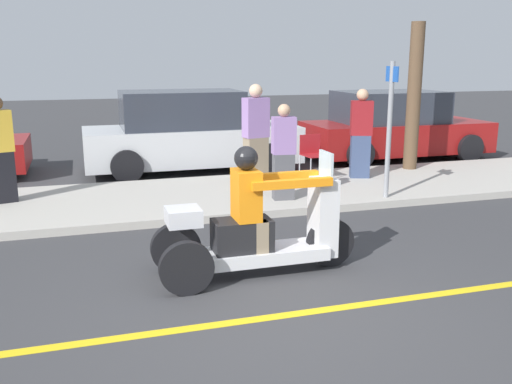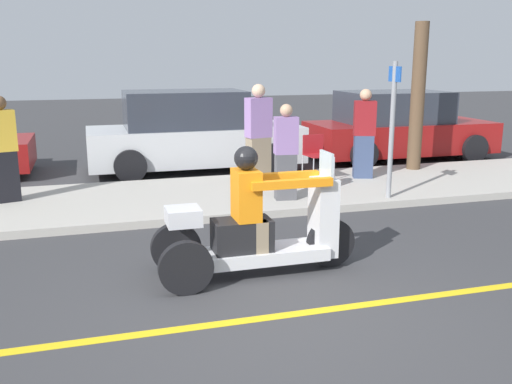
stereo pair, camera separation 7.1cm
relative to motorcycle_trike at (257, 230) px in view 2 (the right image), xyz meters
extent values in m
plane|color=#38383A|center=(-0.07, -1.10, -0.52)|extent=(60.00, 60.00, 0.00)
cube|color=gold|center=(-0.01, -1.10, -0.52)|extent=(24.00, 0.12, 0.01)
cube|color=#B2ADA3|center=(-0.07, 3.50, -0.46)|extent=(28.00, 2.80, 0.12)
cylinder|color=black|center=(0.89, 0.00, -0.23)|extent=(0.57, 0.10, 0.57)
cylinder|color=black|center=(-0.86, -0.34, -0.23)|extent=(0.57, 0.10, 0.57)
cylinder|color=black|center=(-0.86, 0.34, -0.23)|extent=(0.57, 0.10, 0.57)
cube|color=silver|center=(-0.01, 0.00, -0.29)|extent=(1.61, 0.47, 0.14)
cube|color=black|center=(-0.17, 0.00, -0.05)|extent=(0.64, 0.37, 0.35)
cube|color=silver|center=(0.79, 0.00, 0.09)|extent=(0.24, 0.37, 0.90)
cube|color=silver|center=(0.81, 0.00, 0.69)|extent=(0.03, 0.34, 0.30)
cube|color=silver|center=(-0.82, 0.00, 0.22)|extent=(0.36, 0.37, 0.18)
cube|color=orange|center=(-0.12, 0.00, 0.41)|extent=(0.26, 0.38, 0.55)
sphere|color=black|center=(-0.12, 0.00, 0.81)|extent=(0.26, 0.26, 0.26)
cube|color=gray|center=(0.01, -0.12, -0.05)|extent=(0.14, 0.14, 0.35)
cube|color=gray|center=(0.01, 0.12, -0.05)|extent=(0.14, 0.14, 0.35)
cube|color=orange|center=(0.33, -0.20, 0.54)|extent=(0.91, 0.09, 0.09)
cube|color=orange|center=(0.33, 0.20, 0.54)|extent=(0.91, 0.09, 0.09)
cube|color=black|center=(-3.02, 3.87, 0.01)|extent=(0.41, 0.33, 0.81)
cube|color=gold|center=(-3.02, 3.87, 0.74)|extent=(0.45, 0.34, 0.64)
cube|color=#38476B|center=(3.29, 3.94, 0.01)|extent=(0.42, 0.35, 0.82)
cube|color=maroon|center=(3.29, 3.94, 0.74)|extent=(0.46, 0.36, 0.65)
sphere|color=tan|center=(3.29, 3.94, 1.17)|extent=(0.22, 0.22, 0.22)
cube|color=#515156|center=(1.30, 2.74, -0.03)|extent=(0.35, 0.26, 0.75)
cube|color=#9972B2|center=(1.30, 2.74, 0.64)|extent=(0.39, 0.26, 0.59)
sphere|color=tan|center=(1.30, 2.74, 1.04)|extent=(0.20, 0.20, 0.20)
cube|color=gray|center=(1.17, 3.84, 0.04)|extent=(0.43, 0.33, 0.88)
cube|color=#9972B2|center=(1.17, 3.84, 0.82)|extent=(0.47, 0.34, 0.69)
sphere|color=beige|center=(1.17, 3.84, 1.29)|extent=(0.24, 0.24, 0.24)
cylinder|color=#A5A8AD|center=(2.23, 3.83, -0.18)|extent=(0.02, 0.02, 0.44)
cylinder|color=#A5A8AD|center=(2.67, 3.88, -0.18)|extent=(0.02, 0.02, 0.44)
cylinder|color=#A5A8AD|center=(2.18, 4.26, -0.18)|extent=(0.02, 0.02, 0.44)
cylinder|color=#A5A8AD|center=(2.62, 4.31, -0.18)|extent=(0.02, 0.02, 0.44)
cube|color=maroon|center=(2.42, 4.07, 0.05)|extent=(0.49, 0.49, 0.02)
cube|color=maroon|center=(2.40, 4.29, 0.23)|extent=(0.44, 0.07, 0.38)
cube|color=maroon|center=(5.41, 6.21, 0.01)|extent=(4.35, 1.80, 0.70)
cube|color=#2D333D|center=(5.19, 6.21, 0.72)|extent=(2.39, 1.62, 0.72)
cylinder|color=black|center=(6.82, 5.31, -0.20)|extent=(0.64, 0.22, 0.64)
cylinder|color=black|center=(6.82, 7.11, -0.20)|extent=(0.64, 0.22, 0.64)
cylinder|color=black|center=(3.99, 5.31, -0.20)|extent=(0.64, 0.22, 0.64)
cylinder|color=black|center=(3.99, 7.11, -0.20)|extent=(0.64, 0.22, 0.64)
cube|color=silver|center=(0.48, 6.21, 0.03)|extent=(4.50, 1.72, 0.76)
cube|color=#2D333D|center=(0.25, 6.21, 0.79)|extent=(2.47, 1.55, 0.76)
cylinder|color=black|center=(1.94, 5.35, -0.20)|extent=(0.64, 0.22, 0.64)
cylinder|color=black|center=(1.94, 7.07, -0.20)|extent=(0.64, 0.22, 0.64)
cylinder|color=black|center=(-0.98, 5.35, -0.20)|extent=(0.64, 0.22, 0.64)
cylinder|color=black|center=(-0.98, 7.07, -0.20)|extent=(0.64, 0.22, 0.64)
cylinder|color=brown|center=(4.71, 4.44, 1.07)|extent=(0.28, 0.28, 2.94)
cylinder|color=gray|center=(2.96, 2.35, 0.70)|extent=(0.08, 0.08, 2.20)
cube|color=#1E51AD|center=(2.96, 2.35, 1.60)|extent=(0.02, 0.36, 0.24)
camera|label=1|loc=(-1.79, -5.77, 1.86)|focal=40.00mm
camera|label=2|loc=(-1.72, -5.79, 1.86)|focal=40.00mm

